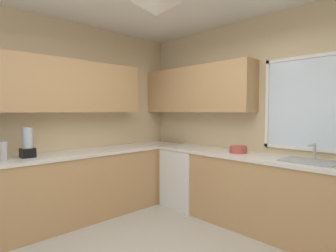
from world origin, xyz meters
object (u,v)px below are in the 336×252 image
Objects in this scene: sink_assembly at (310,161)px; blender_appliance at (27,144)px; kettle at (1,151)px; dishwasher at (187,178)px; bowl at (238,149)px.

blender_appliance is at bearing -138.75° from sink_assembly.
kettle is at bearing -134.95° from sink_assembly.
bowl is (0.88, 0.03, 0.53)m from dishwasher.
kettle is 0.95× the size of bowl.
bowl is 2.61m from blender_appliance.
dishwasher is 3.86× the size of bowl.
bowl is at bearing 57.61° from kettle.
blender_appliance reaches higher than bowl.
dishwasher is 1.82m from sink_assembly.
blender_appliance is (-0.02, 0.28, 0.05)m from kettle.
blender_appliance is (-1.54, -2.11, 0.12)m from bowl.
blender_appliance reaches higher than dishwasher.
bowl is (-0.88, -0.01, 0.03)m from sink_assembly.
kettle is 2.83m from bowl.
dishwasher is 4.09× the size of kettle.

